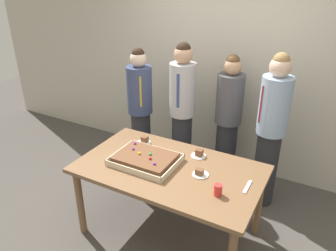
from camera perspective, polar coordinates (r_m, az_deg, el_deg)
name	(u,v)px	position (r m, az deg, el deg)	size (l,w,h in m)	color
ground_plane	(169,231)	(3.57, 0.21, -17.96)	(12.00, 12.00, 0.00)	#4C4742
interior_back_panel	(231,56)	(4.18, 10.99, 11.86)	(8.00, 0.12, 3.00)	beige
party_table	(169,175)	(3.13, 0.24, -8.68)	(1.72, 1.00, 0.78)	brown
sheet_cake	(145,159)	(3.14, -3.97, -5.87)	(0.61, 0.46, 0.10)	beige
plated_slice_near_left	(200,173)	(2.98, 5.61, -8.32)	(0.15, 0.15, 0.06)	white
plated_slice_near_right	(144,141)	(3.49, -4.17, -2.70)	(0.15, 0.15, 0.08)	white
plated_slice_far_left	(199,154)	(3.25, 5.41, -4.98)	(0.15, 0.15, 0.08)	white
drink_cup_nearest	(218,190)	(2.74, 8.72, -11.04)	(0.07, 0.07, 0.10)	red
cake_server_utensil	(247,187)	(2.90, 13.71, -10.35)	(0.03, 0.20, 0.01)	silver
person_serving_front	(228,119)	(3.96, 10.44, 1.12)	(0.32, 0.32, 1.62)	#28282D
person_green_shirt_behind	(140,110)	(4.12, -4.86, 2.69)	(0.31, 0.31, 1.65)	#28282D
person_striped_tie_right	(182,112)	(3.88, 2.48, 2.40)	(0.30, 0.30, 1.76)	#28282D
person_far_right_suit	(271,130)	(3.63, 17.55, -0.70)	(0.32, 0.32, 1.75)	#28282D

